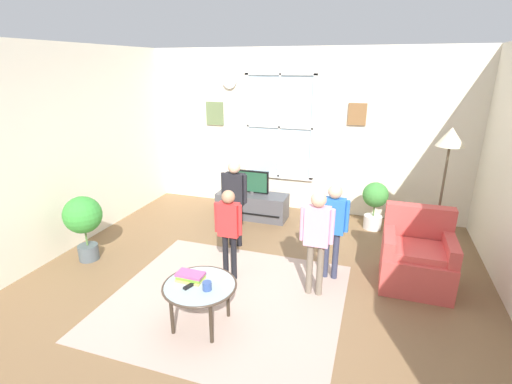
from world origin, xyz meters
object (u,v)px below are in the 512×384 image
potted_plant_by_window (375,201)px  floor_lamp (449,151)px  person_black_shirt (235,194)px  cup (207,286)px  television (252,182)px  coffee_table (200,288)px  person_blue_shirt (333,221)px  tv_stand (252,205)px  armchair (416,258)px  potted_plant_corner (83,219)px  remote_near_books (190,286)px  book_stack (190,277)px  person_red_shirt (229,225)px  person_pink_shirt (317,232)px

potted_plant_by_window → floor_lamp: bearing=-49.5°
person_black_shirt → cup: bearing=-76.9°
television → coffee_table: television is taller
coffee_table → person_blue_shirt: bearing=49.6°
television → floor_lamp: floor_lamp is taller
television → tv_stand: bearing=90.0°
armchair → floor_lamp: (0.24, 0.58, 1.13)m
person_black_shirt → potted_plant_by_window: 2.20m
person_blue_shirt → potted_plant_corner: (-3.05, -0.54, -0.16)m
television → remote_near_books: television is taller
book_stack → potted_plant_by_window: (1.63, 2.86, -0.03)m
remote_near_books → floor_lamp: 3.29m
television → armchair: (2.43, -1.30, -0.29)m
potted_plant_by_window → potted_plant_corner: potted_plant_corner is taller
remote_near_books → person_black_shirt: 1.80m
armchair → cup: 2.44m
coffee_table → potted_plant_by_window: (1.51, 2.91, 0.04)m
television → potted_plant_corner: potted_plant_corner is taller
person_red_shirt → person_black_shirt: bearing=106.9°
television → cup: bearing=-79.6°
book_stack → potted_plant_by_window: size_ratio=0.36×
book_stack → cup: bearing=-24.4°
coffee_table → book_stack: book_stack is taller
television → person_pink_shirt: 2.33m
person_pink_shirt → potted_plant_by_window: size_ratio=1.61×
cup → person_red_shirt: bearing=99.5°
person_blue_shirt → floor_lamp: size_ratio=0.67×
person_blue_shirt → floor_lamp: 1.59m
television → potted_plant_corner: size_ratio=0.64×
cup → potted_plant_corner: potted_plant_corner is taller
book_stack → tv_stand: bearing=96.1°
tv_stand → potted_plant_by_window: potted_plant_by_window is taller
tv_stand → person_black_shirt: bearing=-84.2°
person_black_shirt → floor_lamp: (2.57, 0.32, 0.70)m
person_red_shirt → floor_lamp: bearing=26.5°
person_black_shirt → potted_plant_by_window: person_black_shirt is taller
cup → potted_plant_corner: (-2.08, 0.77, 0.08)m
book_stack → armchair: bearing=33.3°
person_pink_shirt → floor_lamp: floor_lamp is taller
television → coffee_table: (0.41, -2.75, -0.20)m
tv_stand → person_blue_shirt: (1.48, -1.49, 0.53)m
coffee_table → person_red_shirt: size_ratio=0.64×
remote_near_books → person_black_shirt: size_ratio=0.11×
remote_near_books → potted_plant_corner: (-1.91, 0.78, 0.11)m
tv_stand → potted_plant_corner: bearing=-127.7°
television → cup: television is taller
person_red_shirt → person_pink_shirt: person_pink_shirt is taller
potted_plant_corner → floor_lamp: floor_lamp is taller
book_stack → potted_plant_corner: bearing=160.2°
floor_lamp → cup: bearing=-136.1°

